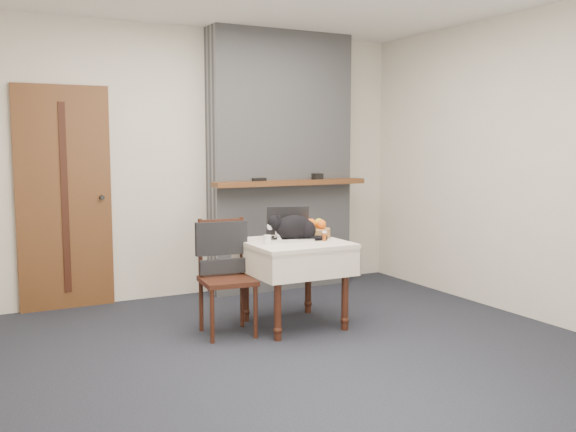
% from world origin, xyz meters
% --- Properties ---
extents(ground, '(4.50, 4.50, 0.00)m').
position_xyz_m(ground, '(0.00, 0.00, 0.00)').
color(ground, black).
rests_on(ground, ground).
extents(room_shell, '(4.52, 4.01, 2.61)m').
position_xyz_m(room_shell, '(0.00, 0.46, 1.76)').
color(room_shell, beige).
rests_on(room_shell, ground).
extents(door, '(0.82, 0.10, 2.00)m').
position_xyz_m(door, '(-1.20, 1.97, 1.00)').
color(door, brown).
rests_on(door, ground).
extents(chimney, '(1.62, 0.48, 2.60)m').
position_xyz_m(chimney, '(0.90, 1.85, 1.30)').
color(chimney, gray).
rests_on(chimney, ground).
extents(side_table, '(0.78, 0.78, 0.70)m').
position_xyz_m(side_table, '(0.35, 0.52, 0.59)').
color(side_table, black).
rests_on(side_table, ground).
extents(laptop, '(0.44, 0.40, 0.27)m').
position_xyz_m(laptop, '(0.37, 0.65, 0.77)').
color(laptop, '#B7B7BC').
rests_on(laptop, side_table).
extents(cat, '(0.48, 0.27, 0.24)m').
position_xyz_m(cat, '(0.38, 0.55, 0.80)').
color(cat, black).
rests_on(cat, side_table).
extents(cream_jar, '(0.06, 0.06, 0.07)m').
position_xyz_m(cream_jar, '(0.09, 0.48, 0.74)').
color(cream_jar, white).
rests_on(cream_jar, side_table).
extents(pill_bottle, '(0.04, 0.04, 0.08)m').
position_xyz_m(pill_bottle, '(0.58, 0.42, 0.74)').
color(pill_bottle, '#954112').
rests_on(pill_bottle, side_table).
extents(fruit_basket, '(0.27, 0.27, 0.15)m').
position_xyz_m(fruit_basket, '(0.60, 0.64, 0.76)').
color(fruit_basket, '#A37041').
rests_on(fruit_basket, side_table).
extents(desk_clutter, '(0.14, 0.02, 0.01)m').
position_xyz_m(desk_clutter, '(0.58, 0.54, 0.70)').
color(desk_clutter, black).
rests_on(desk_clutter, side_table).
extents(chair, '(0.45, 0.44, 0.90)m').
position_xyz_m(chair, '(-0.21, 0.63, 0.57)').
color(chair, black).
rests_on(chair, ground).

